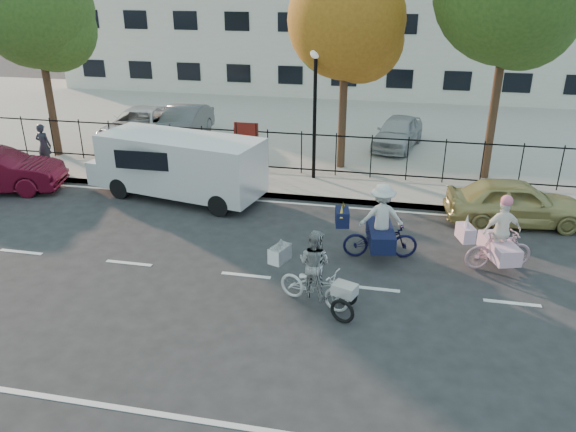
% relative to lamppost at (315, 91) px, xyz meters
% --- Properties ---
extents(ground, '(120.00, 120.00, 0.00)m').
position_rel_lamppost_xyz_m(ground, '(-0.50, -6.80, -3.11)').
color(ground, '#333334').
extents(road_markings, '(60.00, 9.52, 0.01)m').
position_rel_lamppost_xyz_m(road_markings, '(-0.50, -6.80, -3.11)').
color(road_markings, silver).
rests_on(road_markings, ground).
extents(curb, '(60.00, 0.10, 0.15)m').
position_rel_lamppost_xyz_m(curb, '(-0.50, -1.75, -3.04)').
color(curb, '#A8A399').
rests_on(curb, ground).
extents(sidewalk, '(60.00, 2.20, 0.15)m').
position_rel_lamppost_xyz_m(sidewalk, '(-0.50, -0.70, -3.04)').
color(sidewalk, '#A8A399').
rests_on(sidewalk, ground).
extents(parking_lot, '(60.00, 15.60, 0.15)m').
position_rel_lamppost_xyz_m(parking_lot, '(-0.50, 8.20, -3.04)').
color(parking_lot, '#A8A399').
rests_on(parking_lot, ground).
extents(iron_fence, '(58.00, 0.06, 1.50)m').
position_rel_lamppost_xyz_m(iron_fence, '(-0.50, 0.40, -2.21)').
color(iron_fence, black).
rests_on(iron_fence, sidewalk).
extents(building, '(34.00, 10.00, 6.00)m').
position_rel_lamppost_xyz_m(building, '(-0.50, 18.20, -0.11)').
color(building, silver).
rests_on(building, ground).
extents(lamppost, '(0.36, 0.36, 4.33)m').
position_rel_lamppost_xyz_m(lamppost, '(0.00, 0.00, 0.00)').
color(lamppost, black).
rests_on(lamppost, sidewalk).
extents(street_sign, '(0.85, 0.06, 1.80)m').
position_rel_lamppost_xyz_m(street_sign, '(-2.35, 0.00, -1.70)').
color(street_sign, black).
rests_on(street_sign, sidewalk).
extents(zebra_trike, '(2.02, 1.34, 1.74)m').
position_rel_lamppost_xyz_m(zebra_trike, '(1.28, -7.69, -2.44)').
color(zebra_trike, white).
rests_on(zebra_trike, ground).
extents(unicorn_bike, '(1.93, 1.39, 1.90)m').
position_rel_lamppost_xyz_m(unicorn_bike, '(5.32, -5.22, -2.41)').
color(unicorn_bike, '#D2A0B0').
rests_on(unicorn_bike, ground).
extents(bull_bike, '(2.13, 1.48, 1.94)m').
position_rel_lamppost_xyz_m(bull_bike, '(2.51, -5.17, -2.34)').
color(bull_bike, black).
rests_on(bull_bike, ground).
extents(white_van, '(5.93, 2.90, 2.00)m').
position_rel_lamppost_xyz_m(white_van, '(-3.93, -2.30, -2.01)').
color(white_van, white).
rests_on(white_van, ground).
extents(gold_sedan, '(3.98, 1.93, 1.31)m').
position_rel_lamppost_xyz_m(gold_sedan, '(6.16, -2.30, -2.46)').
color(gold_sedan, tan).
rests_on(gold_sedan, ground).
extents(pedestrian, '(0.58, 0.39, 1.56)m').
position_rel_lamppost_xyz_m(pedestrian, '(-9.71, -0.72, -2.18)').
color(pedestrian, black).
rests_on(pedestrian, sidewalk).
extents(lot_car_b, '(2.50, 5.01, 1.37)m').
position_rel_lamppost_xyz_m(lot_car_b, '(-7.72, 2.94, -2.28)').
color(lot_car_b, silver).
rests_on(lot_car_b, parking_lot).
extents(lot_car_c, '(1.59, 4.20, 1.37)m').
position_rel_lamppost_xyz_m(lot_car_c, '(-6.11, 3.63, -2.28)').
color(lot_car_c, '#4C5054').
rests_on(lot_car_c, parking_lot).
extents(lot_car_d, '(2.21, 3.88, 1.24)m').
position_rel_lamppost_xyz_m(lot_car_d, '(2.70, 4.33, -2.34)').
color(lot_car_d, '#B1B5B9').
rests_on(lot_car_d, parking_lot).
extents(tree_west, '(4.08, 4.08, 7.49)m').
position_rel_lamppost_xyz_m(tree_west, '(-9.98, 0.74, 2.13)').
color(tree_west, '#442D1D').
rests_on(tree_west, ground).
extents(tree_mid, '(3.90, 3.90, 7.16)m').
position_rel_lamppost_xyz_m(tree_mid, '(0.91, 1.46, 1.90)').
color(tree_mid, '#442D1D').
rests_on(tree_mid, ground).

